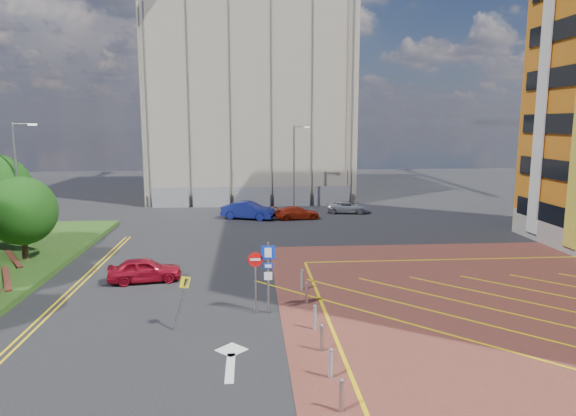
{
  "coord_description": "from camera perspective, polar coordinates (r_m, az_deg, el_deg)",
  "views": [
    {
      "loc": [
        -0.28,
        -20.47,
        8.27
      ],
      "look_at": [
        1.52,
        2.96,
        4.35
      ],
      "focal_mm": 32.0,
      "sensor_mm": 36.0,
      "label": 1
    }
  ],
  "objects": [
    {
      "name": "construction_fence",
      "position": [
        51.01,
        -2.9,
        1.27
      ],
      "size": [
        21.6,
        0.06,
        2.0
      ],
      "primitive_type": "cube",
      "color": "gray",
      "rests_on": "ground"
    },
    {
      "name": "car_red_back",
      "position": [
        44.39,
        1.02,
        -0.53
      ],
      "size": [
        4.03,
        2.07,
        1.12
      ],
      "primitive_type": "imported",
      "rotation": [
        0.0,
        0.0,
        1.7
      ],
      "color": "#9D210D",
      "rests_on": "ground"
    },
    {
      "name": "lamp_left_far",
      "position": [
        35.6,
        -27.79,
        2.56
      ],
      "size": [
        1.53,
        0.16,
        8.0
      ],
      "color": "#9EA0A8",
      "rests_on": "grass_bed"
    },
    {
      "name": "lamp_back",
      "position": [
        48.82,
        0.76,
        4.88
      ],
      "size": [
        1.53,
        0.16,
        8.0
      ],
      "color": "#9EA0A8",
      "rests_on": "ground"
    },
    {
      "name": "ground",
      "position": [
        22.08,
        -3.42,
        -12.54
      ],
      "size": [
        140.0,
        140.0,
        0.0
      ],
      "primitive_type": "plane",
      "color": "black",
      "rests_on": "ground"
    },
    {
      "name": "car_silver_back",
      "position": [
        47.77,
        6.65,
        0.11
      ],
      "size": [
        4.2,
        2.45,
        1.1
      ],
      "primitive_type": "imported",
      "rotation": [
        0.0,
        0.0,
        1.4
      ],
      "color": "#B3B4BA",
      "rests_on": "ground"
    },
    {
      "name": "warning_sign",
      "position": [
        21.2,
        -11.71,
        -9.55
      ],
      "size": [
        0.8,
        0.43,
        2.24
      ],
      "color": "#9EA0A8",
      "rests_on": "ground"
    },
    {
      "name": "sign_cluster",
      "position": [
        22.37,
        -2.75,
        -6.93
      ],
      "size": [
        1.17,
        0.12,
        3.2
      ],
      "color": "#9EA0A8",
      "rests_on": "ground"
    },
    {
      "name": "tree_c",
      "position": [
        33.6,
        -27.49,
        -0.29
      ],
      "size": [
        4.0,
        4.0,
        4.9
      ],
      "color": "#3D2B1C",
      "rests_on": "grass_bed"
    },
    {
      "name": "bollard_row",
      "position": [
        20.52,
        3.25,
        -12.88
      ],
      "size": [
        0.14,
        11.14,
        0.9
      ],
      "color": "#9EA0A8",
      "rests_on": "forecourt"
    },
    {
      "name": "car_red_left",
      "position": [
        28.12,
        -15.64,
        -6.63
      ],
      "size": [
        3.96,
        2.13,
        1.28
      ],
      "primitive_type": "imported",
      "rotation": [
        0.0,
        0.0,
        1.74
      ],
      "color": "#A10D20",
      "rests_on": "ground"
    },
    {
      "name": "forecourt",
      "position": [
        26.29,
        29.32,
        -10.09
      ],
      "size": [
        26.0,
        26.0,
        0.02
      ],
      "primitive_type": "cube",
      "color": "brown",
      "rests_on": "ground"
    },
    {
      "name": "car_blue_back",
      "position": [
        44.56,
        -4.44,
        -0.26
      ],
      "size": [
        4.86,
        3.03,
        1.51
      ],
      "primitive_type": "imported",
      "rotation": [
        0.0,
        0.0,
        1.23
      ],
      "color": "navy",
      "rests_on": "ground"
    },
    {
      "name": "construction_building",
      "position": [
        60.53,
        -4.2,
        12.03
      ],
      "size": [
        21.2,
        19.2,
        22.0
      ],
      "primitive_type": "cube",
      "color": "gray",
      "rests_on": "ground"
    }
  ]
}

